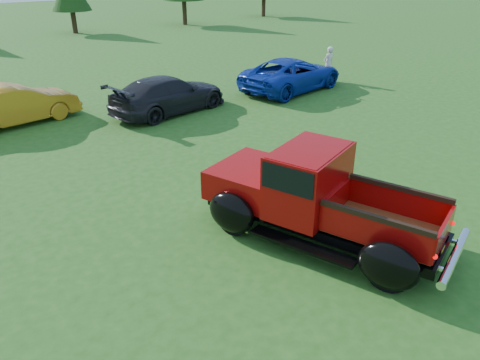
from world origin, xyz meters
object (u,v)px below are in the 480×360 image
Objects in this scene: show_car_grey at (169,94)px; pickup_truck at (308,194)px; spectator at (328,64)px; show_car_yellow at (16,104)px; show_car_blue at (292,74)px.

pickup_truck is at bearing 158.82° from show_car_grey.
show_car_yellow is at bearing -9.57° from spectator.
pickup_truck reaches higher than spectator.
show_car_grey is 8.09m from spectator.
show_car_yellow is 2.60× the size of spectator.
pickup_truck reaches higher than show_car_yellow.
show_car_grey is 2.92× the size of spectator.
pickup_truck is 11.34m from show_car_yellow.
pickup_truck is 1.09× the size of show_car_blue.
show_car_grey is 5.71m from show_car_blue.
pickup_truck reaches higher than show_car_blue.
spectator is (2.39, 0.27, 0.10)m from show_car_blue.
spectator reaches higher than show_car_yellow.
show_car_blue is at bearing 29.99° from pickup_truck.
show_car_yellow is at bearing 68.33° from show_car_blue.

